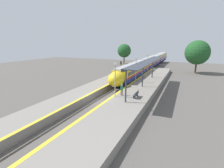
% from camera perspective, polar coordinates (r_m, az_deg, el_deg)
% --- Properties ---
extents(ground_plane, '(120.00, 120.00, 0.00)m').
position_cam_1_polar(ground_plane, '(25.04, -4.23, -6.08)').
color(ground_plane, '#56514C').
extents(rail_left, '(0.08, 90.00, 0.15)m').
position_cam_1_polar(rail_left, '(25.34, -5.69, -5.69)').
color(rail_left, slate).
rests_on(rail_left, ground_plane).
extents(rail_right, '(0.08, 90.00, 0.15)m').
position_cam_1_polar(rail_right, '(24.71, -2.75, -6.14)').
color(rail_right, slate).
rests_on(rail_right, ground_plane).
extents(train, '(2.87, 63.61, 3.67)m').
position_cam_1_polar(train, '(58.69, 12.54, 7.02)').
color(train, black).
rests_on(train, ground_plane).
extents(platform_right, '(5.15, 64.00, 0.96)m').
position_cam_1_polar(platform_right, '(23.34, 4.90, -6.33)').
color(platform_right, gray).
rests_on(platform_right, ground_plane).
extents(platform_left, '(4.07, 64.00, 0.96)m').
position_cam_1_polar(platform_left, '(26.69, -11.17, -3.98)').
color(platform_left, gray).
rests_on(platform_left, ground_plane).
extents(platform_bench, '(0.44, 1.61, 0.89)m').
position_cam_1_polar(platform_bench, '(24.19, 7.91, -3.34)').
color(platform_bench, '#2D333D').
rests_on(platform_bench, platform_right).
extents(person_waiting, '(0.36, 0.22, 1.68)m').
position_cam_1_polar(person_waiting, '(24.86, 3.20, -1.81)').
color(person_waiting, '#7F6647').
rests_on(person_waiting, platform_right).
extents(railway_signal, '(0.28, 0.28, 4.29)m').
position_cam_1_polar(railway_signal, '(39.08, 2.91, 5.01)').
color(railway_signal, '#59595E').
rests_on(railway_signal, ground_plane).
extents(lamppost_near, '(0.36, 0.20, 4.74)m').
position_cam_1_polar(lamppost_near, '(23.77, 1.03, 2.15)').
color(lamppost_near, '#9E9EA3').
rests_on(lamppost_near, platform_right).
extents(lamppost_mid, '(0.36, 0.20, 4.74)m').
position_cam_1_polar(lamppost_mid, '(33.36, 7.80, 5.30)').
color(lamppost_mid, '#9E9EA3').
rests_on(lamppost_mid, platform_right).
extents(lamppost_far, '(0.36, 0.20, 4.74)m').
position_cam_1_polar(lamppost_far, '(43.26, 11.54, 7.00)').
color(lamppost_far, '#9E9EA3').
rests_on(lamppost_far, platform_right).
extents(station_canopy, '(2.02, 20.50, 4.43)m').
position_cam_1_polar(station_canopy, '(29.61, 11.24, 6.90)').
color(station_canopy, '#333842').
rests_on(station_canopy, platform_right).
extents(background_tree_left, '(5.30, 5.30, 7.80)m').
position_cam_1_polar(background_tree_left, '(69.92, 4.00, 10.78)').
color(background_tree_left, brown).
rests_on(background_tree_left, ground_plane).
extents(background_tree_right, '(6.51, 6.51, 8.93)m').
position_cam_1_polar(background_tree_right, '(53.04, 26.11, 9.21)').
color(background_tree_right, brown).
rests_on(background_tree_right, ground_plane).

